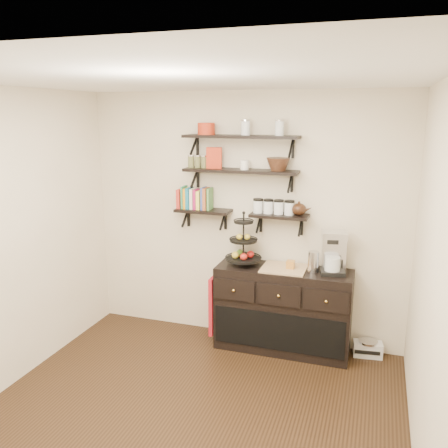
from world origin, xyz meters
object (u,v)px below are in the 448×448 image
Objects in this scene: sideboard at (283,309)px; fruit_stand at (244,247)px; coffee_maker at (333,253)px; radio at (368,348)px.

fruit_stand reaches higher than sideboard.
sideboard is 0.77m from fruit_stand.
sideboard is 0.82m from coffee_maker.
coffee_maker is (0.49, 0.03, 0.66)m from sideboard.
sideboard is 0.96m from radio.
coffee_maker is (0.92, 0.03, 0.02)m from fruit_stand.
coffee_maker is 1.43× the size of radio.
sideboard is at bearing 171.27° from coffee_maker.
radio is at bearing 0.72° from coffee_maker.
radio is at bearing 7.78° from sideboard.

